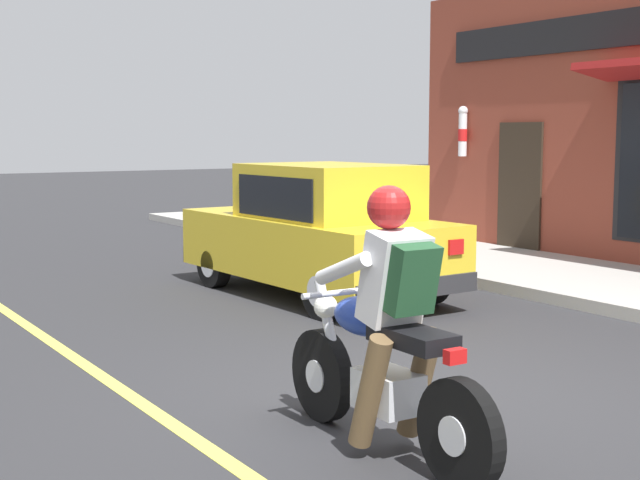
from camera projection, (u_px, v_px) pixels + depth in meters
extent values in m
plane|color=#2B2B2D|center=(426.00, 398.00, 6.50)|extent=(80.00, 80.00, 0.00)
cube|color=#ADAAA3|center=(564.00, 277.00, 11.57)|extent=(2.60, 22.00, 0.14)
cube|color=#D1C64C|center=(59.00, 347.00, 8.04)|extent=(0.12, 19.80, 0.01)
cube|color=#2D2319|center=(519.00, 190.00, 13.90)|extent=(0.04, 0.90, 2.10)
cylinder|color=white|center=(463.00, 135.00, 14.80)|extent=(0.14, 0.14, 0.70)
cylinder|color=red|center=(463.00, 135.00, 14.80)|extent=(0.15, 0.15, 0.20)
sphere|color=silver|center=(463.00, 111.00, 14.75)|extent=(0.16, 0.16, 0.16)
cylinder|color=black|center=(322.00, 375.00, 5.96)|extent=(0.11, 0.62, 0.62)
cylinder|color=silver|center=(322.00, 375.00, 5.96)|extent=(0.12, 0.22, 0.22)
cylinder|color=black|center=(460.00, 435.00, 4.78)|extent=(0.11, 0.62, 0.62)
cylinder|color=silver|center=(460.00, 435.00, 4.78)|extent=(0.12, 0.22, 0.22)
cube|color=silver|center=(388.00, 391.00, 5.32)|extent=(0.29, 0.40, 0.24)
ellipsoid|color=#1E3899|center=(365.00, 316.00, 5.49)|extent=(0.31, 0.52, 0.24)
cube|color=black|center=(413.00, 338.00, 5.09)|extent=(0.27, 0.56, 0.10)
cylinder|color=silver|center=(330.00, 332.00, 5.84)|extent=(0.07, 0.33, 0.68)
cylinder|color=silver|center=(340.00, 293.00, 5.71)|extent=(0.56, 0.05, 0.04)
sphere|color=silver|center=(326.00, 307.00, 5.87)|extent=(0.16, 0.16, 0.16)
cylinder|color=silver|center=(452.00, 421.00, 5.08)|extent=(0.09, 0.55, 0.08)
cube|color=red|center=(455.00, 356.00, 4.78)|extent=(0.12, 0.06, 0.08)
cylinder|color=brown|center=(370.00, 392.00, 5.17)|extent=(0.14, 0.35, 0.71)
cylinder|color=brown|center=(419.00, 383.00, 5.35)|extent=(0.14, 0.35, 0.71)
cube|color=silver|center=(394.00, 278.00, 5.20)|extent=(0.34, 0.33, 0.57)
cylinder|color=silver|center=(343.00, 269.00, 5.29)|extent=(0.10, 0.52, 0.26)
cylinder|color=silver|center=(397.00, 264.00, 5.50)|extent=(0.10, 0.52, 0.26)
sphere|color=#A51919|center=(389.00, 207.00, 5.20)|extent=(0.26, 0.26, 0.26)
cube|color=#1E4728|center=(411.00, 278.00, 5.06)|extent=(0.28, 0.24, 0.42)
cylinder|color=black|center=(214.00, 264.00, 11.18)|extent=(0.20, 0.61, 0.60)
cylinder|color=silver|center=(214.00, 264.00, 11.18)|extent=(0.21, 0.34, 0.33)
cylinder|color=black|center=(309.00, 255.00, 12.00)|extent=(0.20, 0.61, 0.60)
cylinder|color=silver|center=(309.00, 255.00, 12.00)|extent=(0.21, 0.34, 0.33)
cylinder|color=black|center=(324.00, 291.00, 9.22)|extent=(0.20, 0.61, 0.60)
cylinder|color=silver|center=(324.00, 291.00, 9.22)|extent=(0.21, 0.34, 0.33)
cylinder|color=black|center=(428.00, 278.00, 10.04)|extent=(0.20, 0.61, 0.60)
cylinder|color=silver|center=(428.00, 278.00, 10.04)|extent=(0.21, 0.34, 0.33)
cube|color=gold|center=(315.00, 246.00, 10.57)|extent=(1.78, 3.76, 0.70)
cube|color=gold|center=(327.00, 193.00, 10.29)|extent=(1.51, 1.95, 0.66)
cube|color=black|center=(287.00, 193.00, 11.01)|extent=(1.34, 0.40, 0.51)
cube|color=black|center=(274.00, 197.00, 9.89)|extent=(0.09, 1.52, 0.46)
cube|color=black|center=(376.00, 192.00, 10.71)|extent=(0.09, 1.52, 0.46)
cube|color=silver|center=(204.00, 225.00, 11.79)|extent=(0.24, 0.05, 0.14)
cube|color=red|center=(380.00, 254.00, 8.75)|extent=(0.20, 0.05, 0.16)
cube|color=silver|center=(269.00, 221.00, 12.36)|extent=(0.24, 0.05, 0.14)
cube|color=red|center=(456.00, 247.00, 9.33)|extent=(0.20, 0.05, 0.16)
cube|color=#28282B|center=(239.00, 250.00, 12.09)|extent=(1.61, 0.18, 0.20)
cube|color=#28282B|center=(417.00, 288.00, 9.11)|extent=(1.61, 0.18, 0.20)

